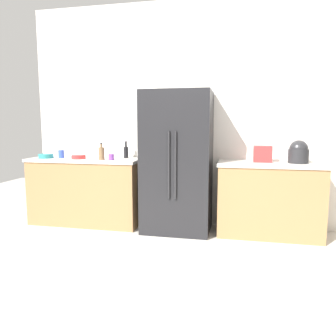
# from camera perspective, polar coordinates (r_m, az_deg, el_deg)

# --- Properties ---
(ground_plane) EXTENTS (9.80, 9.80, 0.00)m
(ground_plane) POSITION_cam_1_polar(r_m,az_deg,el_deg) (2.87, -0.60, -20.91)
(ground_plane) COLOR beige
(kitchen_back_panel) EXTENTS (4.66, 0.10, 2.99)m
(kitchen_back_panel) POSITION_cam_1_polar(r_m,az_deg,el_deg) (4.50, 5.04, 9.19)
(kitchen_back_panel) COLOR silver
(kitchen_back_panel) RESTS_ON ground_plane
(counter_left) EXTENTS (1.55, 0.60, 0.91)m
(counter_left) POSITION_cam_1_polar(r_m,az_deg,el_deg) (4.68, -14.03, -3.86)
(counter_left) COLOR #9E7247
(counter_left) RESTS_ON ground_plane
(counter_right) EXTENTS (1.26, 0.60, 0.91)m
(counter_right) POSITION_cam_1_polar(r_m,az_deg,el_deg) (4.23, 17.24, -5.19)
(counter_right) COLOR #9E7247
(counter_right) RESTS_ON ground_plane
(refrigerator) EXTENTS (0.86, 0.67, 1.79)m
(refrigerator) POSITION_cam_1_polar(r_m,az_deg,el_deg) (4.16, 1.64, 1.02)
(refrigerator) COLOR black
(refrigerator) RESTS_ON ground_plane
(toaster) EXTENTS (0.22, 0.16, 0.20)m
(toaster) POSITION_cam_1_polar(r_m,az_deg,el_deg) (4.18, 16.21, 2.38)
(toaster) COLOR red
(toaster) RESTS_ON counter_right
(rice_cooker) EXTENTS (0.24, 0.24, 0.27)m
(rice_cooker) POSITION_cam_1_polar(r_m,az_deg,el_deg) (4.20, 21.88, 2.52)
(rice_cooker) COLOR #262628
(rice_cooker) RESTS_ON counter_right
(bottle_a) EXTENTS (0.08, 0.08, 0.22)m
(bottle_a) POSITION_cam_1_polar(r_m,az_deg,el_deg) (4.35, -11.57, 2.57)
(bottle_a) COLOR brown
(bottle_a) RESTS_ON counter_left
(bottle_b) EXTENTS (0.06, 0.06, 0.23)m
(bottle_b) POSITION_cam_1_polar(r_m,az_deg,el_deg) (4.54, -7.38, 2.85)
(bottle_b) COLOR black
(bottle_b) RESTS_ON counter_left
(cup_a) EXTENTS (0.08, 0.08, 0.11)m
(cup_a) POSITION_cam_1_polar(r_m,az_deg,el_deg) (4.74, -18.19, 2.34)
(cup_a) COLOR blue
(cup_a) RESTS_ON counter_left
(cup_b) EXTENTS (0.07, 0.07, 0.08)m
(cup_b) POSITION_cam_1_polar(r_m,az_deg,el_deg) (4.32, -9.91, 1.92)
(cup_b) COLOR purple
(cup_b) RESTS_ON counter_left
(bowl_a) EXTENTS (0.19, 0.19, 0.05)m
(bowl_a) POSITION_cam_1_polar(r_m,az_deg,el_deg) (4.57, -15.39, 1.89)
(bowl_a) COLOR red
(bowl_a) RESTS_ON counter_left
(bowl_b) EXTENTS (0.20, 0.20, 0.06)m
(bowl_b) POSITION_cam_1_polar(r_m,az_deg,el_deg) (4.80, -20.58, 1.97)
(bowl_b) COLOR teal
(bowl_b) RESTS_ON counter_left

